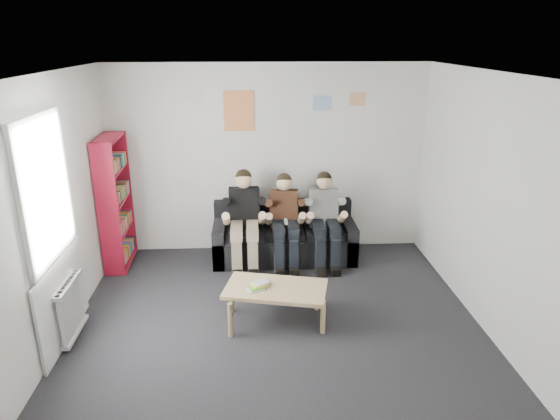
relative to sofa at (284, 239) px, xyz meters
name	(u,v)px	position (x,y,z in m)	size (l,w,h in m)	color
room_shell	(278,221)	(-0.20, -2.12, 1.07)	(5.00, 5.00, 5.00)	black
sofa	(284,239)	(0.00, 0.00, 0.00)	(1.99, 0.82, 0.77)	black
bookshelf	(116,202)	(-2.29, -0.08, 0.62)	(0.27, 0.81, 1.80)	maroon
coffee_table	(276,291)	(-0.21, -1.75, 0.11)	(1.09, 0.60, 0.44)	tan
game_cases	(258,286)	(-0.40, -1.76, 0.19)	(0.23, 0.21, 0.06)	silver
person_left	(244,220)	(-0.56, -0.19, 0.37)	(0.42, 0.91, 1.32)	black
person_middle	(285,221)	(0.00, -0.19, 0.34)	(0.39, 0.84, 1.26)	#462417
person_right	(325,220)	(0.56, -0.19, 0.35)	(0.40, 0.85, 1.27)	white
radiator	(71,308)	(-2.35, -1.92, 0.07)	(0.10, 0.64, 0.60)	silver
window	(54,249)	(-2.43, -1.92, 0.75)	(0.05, 1.30, 2.36)	white
poster_large	(239,111)	(-0.60, 0.37, 1.77)	(0.42, 0.01, 0.55)	#E7B451
poster_blue	(322,103)	(0.55, 0.37, 1.87)	(0.25, 0.01, 0.20)	#4188DE
poster_pink	(358,99)	(1.05, 0.37, 1.92)	(0.22, 0.01, 0.18)	#B73982
poster_sign	(194,97)	(-1.20, 0.37, 1.97)	(0.20, 0.01, 0.14)	white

